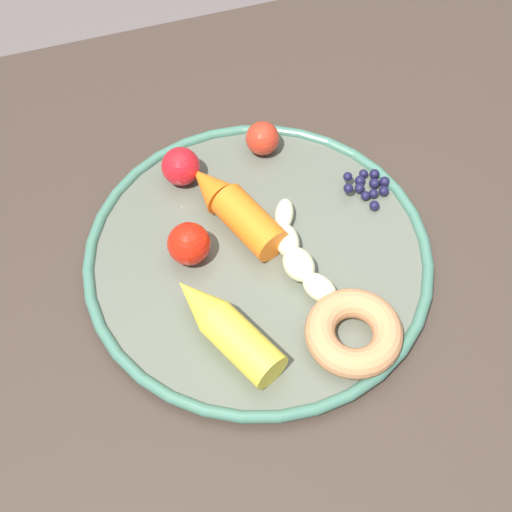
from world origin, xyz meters
name	(u,v)px	position (x,y,z in m)	size (l,w,h in m)	color
ground_plane	(252,450)	(0.00, 0.00, 0.00)	(6.00, 6.00, 0.00)	#5D5251
dining_table	(249,285)	(0.00, 0.00, 0.61)	(0.97, 0.72, 0.72)	#3A2D25
plate	(256,258)	(0.00, -0.03, 0.72)	(0.36, 0.36, 0.02)	#555B4D
banana	(305,263)	(0.04, -0.07, 0.74)	(0.07, 0.16, 0.03)	#EEEBB9
carrot_orange	(230,207)	(-0.01, 0.02, 0.75)	(0.08, 0.14, 0.04)	orange
carrot_yellow	(224,326)	(-0.06, -0.11, 0.75)	(0.09, 0.14, 0.04)	yellow
donut	(354,333)	(0.06, -0.15, 0.74)	(0.09, 0.09, 0.03)	tan
blueberry_pile	(368,186)	(0.14, 0.01, 0.73)	(0.06, 0.05, 0.02)	#191638
tomato_near	(262,138)	(0.05, 0.10, 0.75)	(0.04, 0.04, 0.04)	red
tomato_mid	(181,166)	(-0.05, 0.09, 0.75)	(0.04, 0.04, 0.04)	red
tomato_far	(189,244)	(-0.07, -0.01, 0.75)	(0.04, 0.04, 0.04)	red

